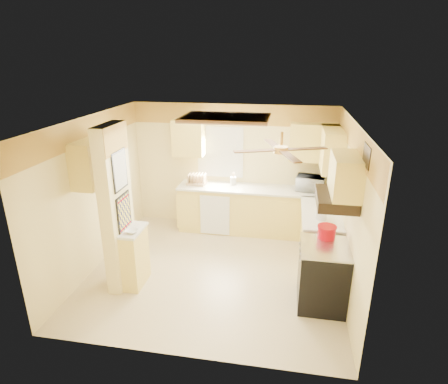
% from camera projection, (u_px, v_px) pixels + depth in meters
% --- Properties ---
extents(floor, '(4.00, 4.00, 0.00)m').
position_uv_depth(floor, '(215.00, 271.00, 6.22)').
color(floor, '#CCB38D').
rests_on(floor, ground).
extents(ceiling, '(4.00, 4.00, 0.00)m').
position_uv_depth(ceiling, '(213.00, 120.00, 5.35)').
color(ceiling, white).
rests_on(ceiling, wall_back).
extents(wall_back, '(4.00, 0.00, 4.00)m').
position_uv_depth(wall_back, '(233.00, 167.00, 7.54)').
color(wall_back, '#F3DE94').
rests_on(wall_back, floor).
extents(wall_front, '(4.00, 0.00, 4.00)m').
position_uv_depth(wall_front, '(179.00, 265.00, 4.03)').
color(wall_front, '#F3DE94').
rests_on(wall_front, floor).
extents(wall_left, '(0.00, 3.80, 3.80)m').
position_uv_depth(wall_left, '(94.00, 193.00, 6.11)').
color(wall_left, '#F3DE94').
rests_on(wall_left, floor).
extents(wall_right, '(0.00, 3.80, 3.80)m').
position_uv_depth(wall_right, '(348.00, 210.00, 5.46)').
color(wall_right, '#F3DE94').
rests_on(wall_right, floor).
extents(wallpaper_border, '(4.00, 0.02, 0.40)m').
position_uv_depth(wallpaper_border, '(233.00, 115.00, 7.16)').
color(wallpaper_border, '#FDC64A').
rests_on(wallpaper_border, wall_back).
extents(partition_column, '(0.20, 0.70, 2.50)m').
position_uv_depth(partition_column, '(117.00, 209.00, 5.50)').
color(partition_column, '#F3DE94').
rests_on(partition_column, floor).
extents(partition_ledge, '(0.25, 0.55, 0.90)m').
position_uv_depth(partition_ledge, '(135.00, 258.00, 5.74)').
color(partition_ledge, '#F1CD61').
rests_on(partition_ledge, floor).
extents(ledge_top, '(0.28, 0.58, 0.04)m').
position_uv_depth(ledge_top, '(133.00, 230.00, 5.58)').
color(ledge_top, silver).
rests_on(ledge_top, partition_ledge).
extents(lower_cabinets_back, '(3.00, 0.60, 0.90)m').
position_uv_depth(lower_cabinets_back, '(255.00, 211.00, 7.46)').
color(lower_cabinets_back, '#F1CD61').
rests_on(lower_cabinets_back, floor).
extents(lower_cabinets_right, '(0.60, 1.40, 0.90)m').
position_uv_depth(lower_cabinets_right, '(319.00, 239.00, 6.34)').
color(lower_cabinets_right, '#F1CD61').
rests_on(lower_cabinets_right, floor).
extents(countertop_back, '(3.04, 0.64, 0.04)m').
position_uv_depth(countertop_back, '(255.00, 189.00, 7.29)').
color(countertop_back, silver).
rests_on(countertop_back, lower_cabinets_back).
extents(countertop_right, '(0.64, 1.44, 0.04)m').
position_uv_depth(countertop_right, '(321.00, 213.00, 6.18)').
color(countertop_right, silver).
rests_on(countertop_right, lower_cabinets_right).
extents(dishwasher_panel, '(0.58, 0.02, 0.80)m').
position_uv_depth(dishwasher_panel, '(215.00, 215.00, 7.30)').
color(dishwasher_panel, white).
rests_on(dishwasher_panel, lower_cabinets_back).
extents(window, '(0.92, 0.02, 1.02)m').
position_uv_depth(window, '(220.00, 152.00, 7.47)').
color(window, white).
rests_on(window, wall_back).
extents(upper_cab_back_left, '(0.60, 0.35, 0.70)m').
position_uv_depth(upper_cab_back_left, '(189.00, 138.00, 7.31)').
color(upper_cab_back_left, '#F1CD61').
rests_on(upper_cab_back_left, wall_back).
extents(upper_cab_back_right, '(0.90, 0.35, 0.70)m').
position_uv_depth(upper_cab_back_right, '(314.00, 143.00, 6.92)').
color(upper_cab_back_right, '#F1CD61').
rests_on(upper_cab_back_right, wall_back).
extents(upper_cab_right, '(0.35, 1.00, 0.70)m').
position_uv_depth(upper_cab_right, '(332.00, 149.00, 6.43)').
color(upper_cab_right, '#F1CD61').
rests_on(upper_cab_right, wall_right).
extents(upper_cab_left_wall, '(0.35, 0.75, 0.70)m').
position_uv_depth(upper_cab_left_wall, '(92.00, 163.00, 5.65)').
color(upper_cab_left_wall, '#F1CD61').
rests_on(upper_cab_left_wall, wall_left).
extents(upper_cab_over_stove, '(0.35, 0.76, 0.52)m').
position_uv_depth(upper_cab_over_stove, '(346.00, 175.00, 4.74)').
color(upper_cab_over_stove, '#F1CD61').
rests_on(upper_cab_over_stove, wall_right).
extents(stove, '(0.68, 0.77, 0.92)m').
position_uv_depth(stove, '(322.00, 275.00, 5.28)').
color(stove, black).
rests_on(stove, floor).
extents(range_hood, '(0.50, 0.76, 0.14)m').
position_uv_depth(range_hood, '(336.00, 199.00, 4.87)').
color(range_hood, black).
rests_on(range_hood, upper_cab_over_stove).
extents(poster_menu, '(0.02, 0.42, 0.57)m').
position_uv_depth(poster_menu, '(120.00, 170.00, 5.27)').
color(poster_menu, black).
rests_on(poster_menu, partition_column).
extents(poster_nashville, '(0.02, 0.42, 0.57)m').
position_uv_depth(poster_nashville, '(124.00, 213.00, 5.50)').
color(poster_nashville, black).
rests_on(poster_nashville, partition_column).
extents(ceiling_light_panel, '(1.35, 0.95, 0.06)m').
position_uv_depth(ceiling_light_panel, '(226.00, 118.00, 5.81)').
color(ceiling_light_panel, brown).
rests_on(ceiling_light_panel, ceiling).
extents(ceiling_fan, '(1.15, 1.15, 0.26)m').
position_uv_depth(ceiling_fan, '(281.00, 149.00, 4.62)').
color(ceiling_fan, gold).
rests_on(ceiling_fan, ceiling).
extents(vent_grate, '(0.02, 0.40, 0.25)m').
position_uv_depth(vent_grate, '(367.00, 156.00, 4.27)').
color(vent_grate, black).
rests_on(vent_grate, wall_right).
extents(microwave, '(0.56, 0.43, 0.28)m').
position_uv_depth(microwave, '(310.00, 183.00, 7.10)').
color(microwave, white).
rests_on(microwave, countertop_back).
extents(bowl, '(0.21, 0.21, 0.05)m').
position_uv_depth(bowl, '(132.00, 231.00, 5.45)').
color(bowl, white).
rests_on(bowl, ledge_top).
extents(dutch_oven, '(0.27, 0.27, 0.18)m').
position_uv_depth(dutch_oven, '(327.00, 232.00, 5.34)').
color(dutch_oven, '#A8030E').
rests_on(dutch_oven, stove).
extents(kettle, '(0.17, 0.17, 0.26)m').
position_uv_depth(kettle, '(322.00, 212.00, 5.87)').
color(kettle, silver).
rests_on(kettle, countertop_right).
extents(dish_rack, '(0.39, 0.30, 0.21)m').
position_uv_depth(dish_rack, '(197.00, 181.00, 7.47)').
color(dish_rack, tan).
rests_on(dish_rack, countertop_back).
extents(utensil_crock, '(0.12, 0.12, 0.24)m').
position_uv_depth(utensil_crock, '(233.00, 181.00, 7.46)').
color(utensil_crock, white).
rests_on(utensil_crock, countertop_back).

